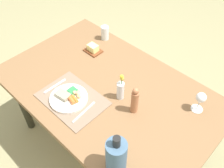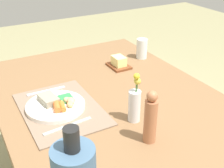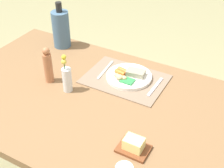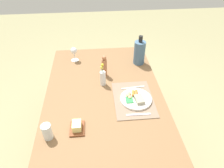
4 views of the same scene
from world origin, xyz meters
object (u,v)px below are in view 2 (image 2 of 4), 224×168
Objects in this scene: pepper_mill at (151,118)px; butter_dish at (119,63)px; water_tumbler at (142,50)px; dining_table at (119,121)px; knife at (68,126)px; flower_vase at (135,104)px; fork at (46,91)px; dinner_plate at (56,105)px.

pepper_mill is 0.66m from butter_dish.
water_tumbler is (-0.66, 0.41, -0.05)m from pepper_mill.
water_tumbler reaches higher than dining_table.
water_tumbler is at bearing 119.86° from knife.
dining_table is 7.20× the size of flower_vase.
fork is 1.55× the size of water_tumbler.
dining_table is 0.31m from pepper_mill.
dinner_plate is 1.39× the size of fork.
butter_dish is at bearing 156.72° from flower_vase.
water_tumbler reaches higher than knife.
water_tumbler is 0.66m from flower_vase.
pepper_mill is at bearing 31.43° from dinner_plate.
dinner_plate is at bearing -61.31° from butter_dish.
knife is 0.27m from flower_vase.
dinner_plate is 1.24× the size of knife.
dining_table is 0.29m from dinner_plate.
water_tumbler is 0.55× the size of flower_vase.
butter_dish is at bearing 102.43° from fork.
butter_dish reaches higher than fork.
knife is 0.98× the size of pepper_mill.
pepper_mill is (0.52, 0.22, 0.09)m from fork.
butter_dish reaches higher than dining_table.
fork is 0.46m from flower_vase.
flower_vase reaches higher than fork.
flower_vase is (0.12, 0.00, 0.15)m from dining_table.
dinner_plate reaches higher than fork.
flower_vase is (0.39, 0.24, 0.07)m from fork.
butter_dish is (-0.61, 0.23, -0.07)m from pepper_mill.
flower_vase reaches higher than butter_dish.
dining_table is 13.01× the size of water_tumbler.
flower_vase is (0.53, -0.39, 0.03)m from water_tumbler.
butter_dish reaches higher than knife.
fork is at bearing 172.54° from knife.
dinner_plate is at bearing -114.44° from dining_table.
fork and knife have the same top height.
knife is 0.33m from pepper_mill.
flower_vase is at bearing 46.84° from dinner_plate.
knife is at bearing -2.16° from dinner_plate.
pepper_mill reaches higher than water_tumbler.
water_tumbler reaches higher than fork.
dining_table is at bearing 93.99° from knife.
dinner_plate is 1.22× the size of pepper_mill.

